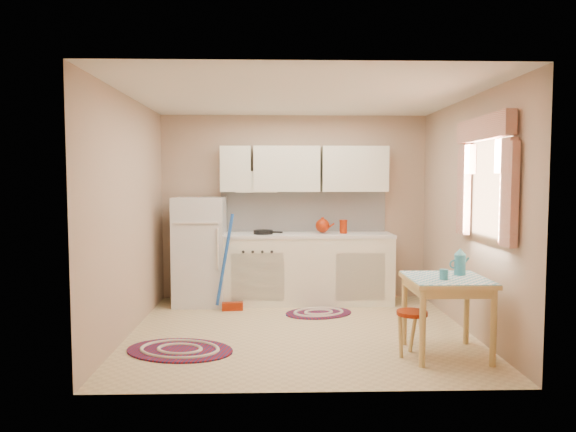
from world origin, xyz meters
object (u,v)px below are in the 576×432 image
object	(u,v)px
stool	(412,334)
base_cabinets	(306,270)
fridge	(200,251)
table	(446,317)

from	to	relation	value
stool	base_cabinets	bearing A→B (deg)	111.80
fridge	base_cabinets	xyz separation A→B (m)	(1.39, 0.05, -0.26)
table	stool	world-z (taller)	table
table	fridge	bearing A→B (deg)	141.48
table	base_cabinets	bearing A→B (deg)	119.30
fridge	stool	world-z (taller)	fridge
table	stool	xyz separation A→B (m)	(-0.33, -0.03, -0.15)
fridge	base_cabinets	distance (m)	1.41
fridge	table	distance (m)	3.29
base_cabinets	table	world-z (taller)	base_cabinets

